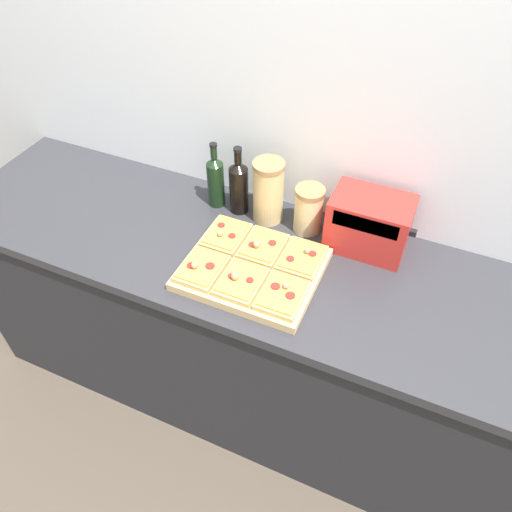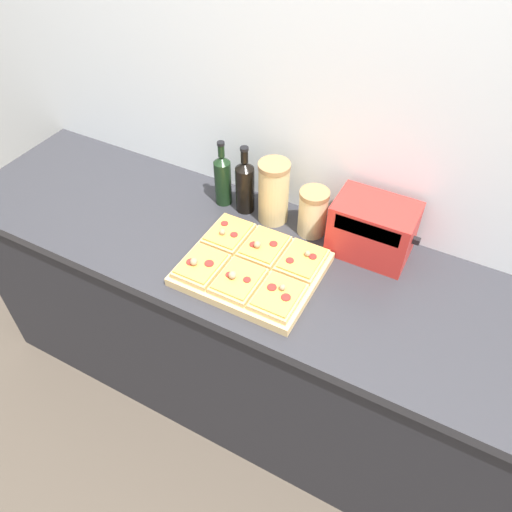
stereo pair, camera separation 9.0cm
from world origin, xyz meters
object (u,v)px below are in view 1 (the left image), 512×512
(grain_jar_short, at_px, (309,210))
(toaster_oven, at_px, (369,223))
(cutting_board, at_px, (252,269))
(olive_oil_bottle, at_px, (216,180))
(grain_jar_tall, at_px, (268,191))
(wine_bottle, at_px, (239,186))

(grain_jar_short, height_order, toaster_oven, toaster_oven)
(cutting_board, distance_m, olive_oil_bottle, 0.42)
(grain_jar_tall, xyz_separation_m, toaster_oven, (0.38, -0.00, -0.02))
(wine_bottle, relative_size, toaster_oven, 0.93)
(wine_bottle, relative_size, grain_jar_tall, 1.12)
(grain_jar_short, relative_size, toaster_oven, 0.61)
(wine_bottle, height_order, grain_jar_short, wine_bottle)
(wine_bottle, distance_m, toaster_oven, 0.50)
(grain_jar_short, bearing_deg, olive_oil_bottle, 180.00)
(cutting_board, xyz_separation_m, wine_bottle, (-0.19, 0.29, 0.10))
(cutting_board, distance_m, grain_jar_short, 0.31)
(olive_oil_bottle, bearing_deg, grain_jar_tall, 0.00)
(cutting_board, bearing_deg, wine_bottle, 122.73)
(cutting_board, distance_m, toaster_oven, 0.44)
(cutting_board, xyz_separation_m, toaster_oven, (0.32, 0.29, 0.09))
(wine_bottle, distance_m, grain_jar_short, 0.28)
(toaster_oven, bearing_deg, olive_oil_bottle, 179.92)
(wine_bottle, xyz_separation_m, toaster_oven, (0.50, -0.00, -0.01))
(toaster_oven, bearing_deg, wine_bottle, 179.90)
(grain_jar_short, bearing_deg, cutting_board, -107.98)
(grain_jar_short, bearing_deg, grain_jar_tall, 180.00)
(wine_bottle, distance_m, grain_jar_tall, 0.12)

